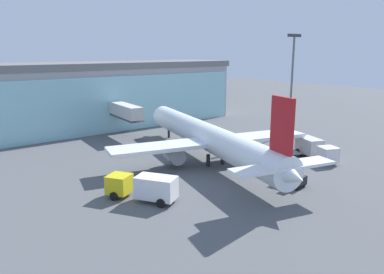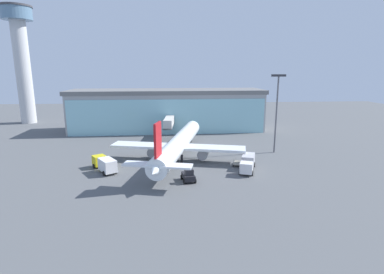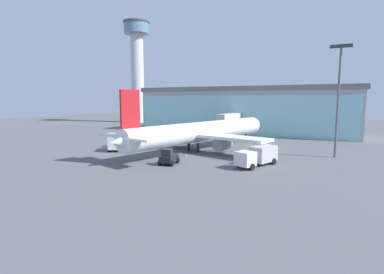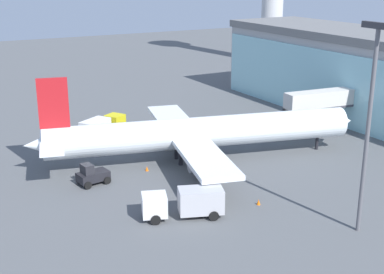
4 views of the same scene
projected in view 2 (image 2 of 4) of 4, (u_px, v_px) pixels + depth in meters
name	position (u px, v px, depth m)	size (l,w,h in m)	color
ground	(167.00, 172.00, 55.30)	(240.00, 240.00, 0.00)	#545659
terminal_building	(168.00, 110.00, 93.40)	(59.62, 16.12, 12.63)	#9E9E9E
jet_bridge	(169.00, 122.00, 82.97)	(3.28, 12.16, 5.78)	beige
control_tower	(21.00, 53.00, 101.96)	(10.17, 10.17, 39.37)	silver
apron_light_mast	(277.00, 107.00, 66.47)	(3.20, 0.40, 17.59)	#59595E
airplane	(179.00, 144.00, 62.75)	(27.92, 38.94, 10.60)	white
catering_truck	(105.00, 164.00, 55.70)	(5.78, 7.34, 2.65)	yellow
fuel_truck	(248.00, 163.00, 56.28)	(4.52, 7.62, 2.65)	silver
baggage_cart	(238.00, 163.00, 59.23)	(2.49, 3.19, 1.50)	#9E998C
pushback_tug	(188.00, 176.00, 50.69)	(2.60, 3.44, 2.30)	black
safety_cone_nose	(182.00, 168.00, 57.15)	(0.36, 0.36, 0.55)	orange
safety_cone_wingtip	(243.00, 158.00, 63.73)	(0.36, 0.36, 0.55)	orange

